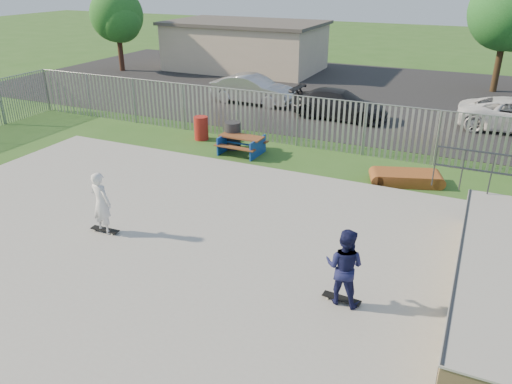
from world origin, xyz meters
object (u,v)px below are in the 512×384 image
at_px(picnic_table, 242,145).
at_px(trash_bin_red, 201,128).
at_px(tree_mid, 508,12).
at_px(tree_left, 117,15).
at_px(funbox, 406,178).
at_px(skater_white, 101,203).
at_px(trash_bin_grey, 233,135).
at_px(car_silver, 253,89).
at_px(car_dark, 339,104).
at_px(skater_navy, 344,267).

height_order(picnic_table, trash_bin_red, trash_bin_red).
bearing_deg(tree_mid, tree_left, -171.09).
relative_size(picnic_table, funbox, 0.79).
distance_m(funbox, skater_white, 9.54).
bearing_deg(trash_bin_grey, picnic_table, -34.21).
relative_size(car_silver, skater_white, 2.64).
bearing_deg(car_dark, funbox, -145.55).
relative_size(picnic_table, trash_bin_red, 1.77).
distance_m(car_dark, tree_left, 17.98).
height_order(picnic_table, skater_white, skater_white).
height_order(car_silver, tree_mid, tree_mid).
xyz_separation_m(picnic_table, tree_left, (-14.91, 11.72, 3.26)).
bearing_deg(car_dark, skater_navy, -161.47).
bearing_deg(tree_left, trash_bin_red, -40.66).
relative_size(trash_bin_grey, skater_white, 0.63).
distance_m(car_dark, skater_navy, 14.44).
xyz_separation_m(trash_bin_red, trash_bin_grey, (1.68, -0.47, 0.05)).
height_order(trash_bin_red, car_silver, car_silver).
distance_m(trash_bin_red, car_dark, 6.85).
bearing_deg(funbox, skater_white, -151.68).
bearing_deg(skater_white, skater_navy, -175.37).
bearing_deg(funbox, trash_bin_grey, 155.25).
distance_m(trash_bin_grey, skater_white, 7.69).
distance_m(picnic_table, tree_mid, 17.99).
bearing_deg(car_silver, funbox, -127.87).
bearing_deg(car_dark, trash_bin_grey, 158.77).
xyz_separation_m(car_dark, skater_white, (-2.35, -13.53, 0.31)).
bearing_deg(tree_left, car_dark, -17.97).
bearing_deg(trash_bin_red, car_dark, 51.94).
relative_size(car_dark, skater_navy, 2.72).
bearing_deg(picnic_table, trash_bin_red, 160.95).
xyz_separation_m(car_silver, tree_left, (-12.04, 4.56, 2.87)).
relative_size(trash_bin_grey, tree_left, 0.20).
bearing_deg(trash_bin_grey, skater_navy, -50.43).
height_order(car_dark, skater_navy, skater_navy).
relative_size(funbox, trash_bin_red, 2.24).
relative_size(trash_bin_red, car_silver, 0.22).
bearing_deg(car_dark, tree_mid, -33.11).
bearing_deg(tree_mid, skater_navy, -95.97).
distance_m(skater_navy, skater_white, 6.42).
height_order(picnic_table, tree_mid, tree_mid).
distance_m(trash_bin_red, tree_mid, 18.44).
height_order(picnic_table, skater_navy, skater_navy).
relative_size(trash_bin_grey, car_dark, 0.23).
bearing_deg(car_dark, picnic_table, 164.70).
bearing_deg(tree_mid, trash_bin_grey, -120.98).
bearing_deg(funbox, tree_mid, 63.39).
distance_m(car_silver, skater_white, 14.66).
bearing_deg(tree_left, car_silver, -20.75).
bearing_deg(funbox, trash_bin_red, 153.37).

